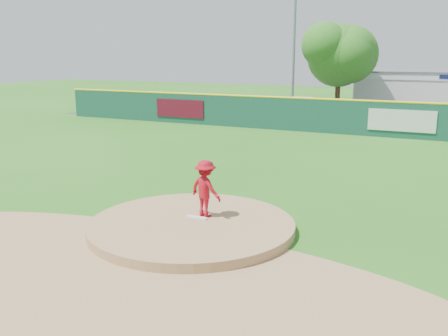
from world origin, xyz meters
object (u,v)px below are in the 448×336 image
at_px(light_pole_left, 294,34).
at_px(deciduous_tree, 339,54).
at_px(van, 310,107).
at_px(pitcher, 206,188).
at_px(playground_slide, 190,104).

bearing_deg(light_pole_left, deciduous_tree, -26.57).
height_order(van, light_pole_left, light_pole_left).
height_order(pitcher, playground_slide, pitcher).
bearing_deg(pitcher, light_pole_left, -59.95).
bearing_deg(van, deciduous_tree, -95.62).
bearing_deg(pitcher, deciduous_tree, -68.03).
bearing_deg(deciduous_tree, pitcher, -85.03).
xyz_separation_m(pitcher, van, (-4.04, 24.09, -0.23)).
relative_size(van, light_pole_left, 0.51).
bearing_deg(van, pitcher, 174.19).
height_order(van, playground_slide, playground_slide).
bearing_deg(light_pole_left, van, -48.20).
height_order(pitcher, light_pole_left, light_pole_left).
bearing_deg(pitcher, playground_slide, -42.60).
relative_size(pitcher, deciduous_tree, 0.21).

